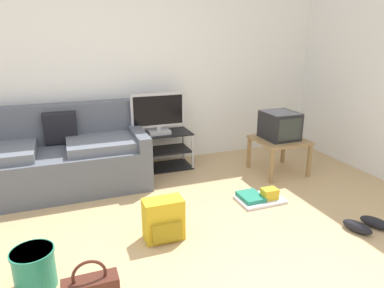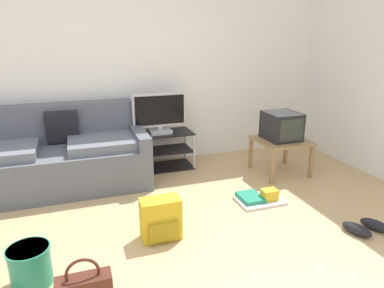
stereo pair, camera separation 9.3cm
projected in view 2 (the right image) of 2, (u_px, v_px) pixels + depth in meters
ground_plane at (152, 281)px, 2.43m from camera, size 9.00×9.80×0.02m
wall_back at (104, 62)px, 4.23m from camera, size 9.00×0.10×2.70m
couch at (55, 158)px, 3.86m from camera, size 2.03×0.89×0.90m
tv_stand at (160, 151)px, 4.43m from camera, size 0.83×0.40×0.48m
flat_tv at (160, 114)px, 4.26m from camera, size 0.68×0.22×0.51m
side_table at (281, 144)px, 4.23m from camera, size 0.59×0.59×0.44m
crt_tv at (282, 126)px, 4.17m from camera, size 0.38×0.42×0.33m
backpack at (161, 219)px, 2.89m from camera, size 0.33×0.25×0.36m
cleaning_bucket at (30, 265)px, 2.35m from camera, size 0.29×0.29×0.29m
sneakers_pair at (366, 227)px, 3.02m from camera, size 0.40×0.29×0.09m
floor_tray at (259, 198)px, 3.57m from camera, size 0.47×0.34×0.14m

